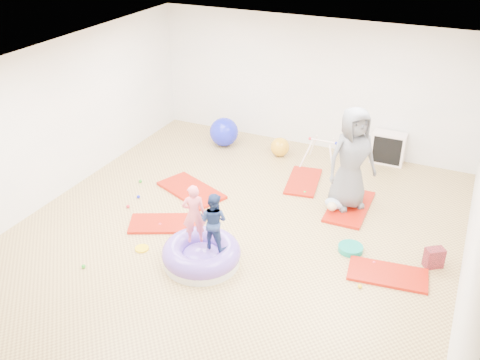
% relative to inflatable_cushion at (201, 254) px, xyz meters
% --- Properties ---
extents(room, '(7.01, 8.01, 2.81)m').
position_rel_inflatable_cushion_xyz_m(room, '(0.12, 0.84, 1.25)').
color(room, tan).
rests_on(room, ground).
extents(gym_mat_front_left, '(1.32, 1.04, 0.05)m').
position_rel_inflatable_cushion_xyz_m(gym_mat_front_left, '(-1.07, 0.66, -0.12)').
color(gym_mat_front_left, '#A81700').
rests_on(gym_mat_front_left, ground).
extents(gym_mat_mid_left, '(1.49, 1.13, 0.06)m').
position_rel_inflatable_cushion_xyz_m(gym_mat_mid_left, '(-1.22, 1.85, -0.12)').
color(gym_mat_mid_left, '#A81700').
rests_on(gym_mat_mid_left, ground).
extents(gym_mat_center_back, '(0.75, 1.23, 0.05)m').
position_rel_inflatable_cushion_xyz_m(gym_mat_center_back, '(0.58, 3.08, -0.12)').
color(gym_mat_center_back, '#A81700').
rests_on(gym_mat_center_back, ground).
extents(gym_mat_right, '(1.21, 0.71, 0.05)m').
position_rel_inflatable_cushion_xyz_m(gym_mat_right, '(2.65, 0.86, -0.12)').
color(gym_mat_right, '#A81700').
rests_on(gym_mat_right, ground).
extents(gym_mat_rear_right, '(0.68, 1.33, 0.06)m').
position_rel_inflatable_cushion_xyz_m(gym_mat_rear_right, '(1.64, 2.52, -0.12)').
color(gym_mat_rear_right, '#A81700').
rests_on(gym_mat_rear_right, ground).
extents(inflatable_cushion, '(1.20, 1.20, 0.38)m').
position_rel_inflatable_cushion_xyz_m(inflatable_cushion, '(0.00, 0.00, 0.00)').
color(inflatable_cushion, silver).
rests_on(inflatable_cushion, ground).
extents(child_pink, '(0.42, 0.38, 0.97)m').
position_rel_inflatable_cushion_xyz_m(child_pink, '(-0.15, 0.09, 0.68)').
color(child_pink, '#FF6B7A').
rests_on(child_pink, inflatable_cushion).
extents(child_navy, '(0.46, 0.36, 0.91)m').
position_rel_inflatable_cushion_xyz_m(child_navy, '(0.18, 0.08, 0.65)').
color(child_navy, navy).
rests_on(child_navy, inflatable_cushion).
extents(adult_caregiver, '(1.06, 1.04, 1.84)m').
position_rel_inflatable_cushion_xyz_m(adult_caregiver, '(1.59, 2.52, 0.83)').
color(adult_caregiver, '#5C5E64').
rests_on(adult_caregiver, gym_mat_rear_right).
extents(infant, '(0.35, 0.35, 0.20)m').
position_rel_inflatable_cushion_xyz_m(infant, '(1.42, 2.27, 0.01)').
color(infant, '#A9B8D1').
rests_on(infant, gym_mat_rear_right).
extents(ball_pit_balls, '(4.77, 3.60, 0.06)m').
position_rel_inflatable_cushion_xyz_m(ball_pit_balls, '(-0.43, 0.96, -0.12)').
color(ball_pit_balls, red).
rests_on(ball_pit_balls, ground).
extents(exercise_ball_blue, '(0.63, 0.63, 0.63)m').
position_rel_inflatable_cushion_xyz_m(exercise_ball_blue, '(-1.59, 4.00, 0.17)').
color(exercise_ball_blue, '#161ED0').
rests_on(exercise_ball_blue, ground).
extents(exercise_ball_orange, '(0.40, 0.40, 0.40)m').
position_rel_inflatable_cushion_xyz_m(exercise_ball_orange, '(-0.27, 4.02, 0.05)').
color(exercise_ball_orange, gold).
rests_on(exercise_ball_orange, ground).
extents(infant_play_gym, '(0.74, 0.71, 0.57)m').
position_rel_inflatable_cushion_xyz_m(infant_play_gym, '(0.68, 3.94, 0.23)').
color(infant_play_gym, white).
rests_on(infant_play_gym, ground).
extents(cube_shelf, '(0.67, 0.33, 0.67)m').
position_rel_inflatable_cushion_xyz_m(cube_shelf, '(1.88, 4.63, 0.19)').
color(cube_shelf, white).
rests_on(cube_shelf, ground).
extents(balance_disc, '(0.39, 0.39, 0.09)m').
position_rel_inflatable_cushion_xyz_m(balance_disc, '(1.99, 1.25, -0.10)').
color(balance_disc, '#0B8771').
rests_on(balance_disc, ground).
extents(backpack, '(0.32, 0.30, 0.32)m').
position_rel_inflatable_cushion_xyz_m(backpack, '(3.22, 1.38, 0.01)').
color(backpack, red).
rests_on(backpack, ground).
extents(yellow_toy, '(0.22, 0.22, 0.03)m').
position_rel_inflatable_cushion_xyz_m(yellow_toy, '(-1.02, -0.10, -0.13)').
color(yellow_toy, yellow).
rests_on(yellow_toy, ground).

